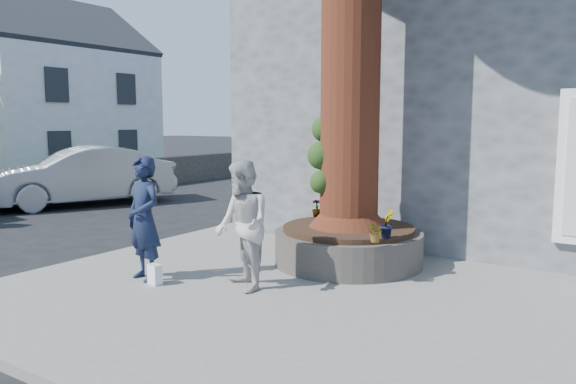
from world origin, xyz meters
The scene contains 14 objects.
ground centered at (0.00, 0.00, 0.00)m, with size 120.00×120.00×0.00m, color black.
pavement centered at (1.50, 1.00, 0.06)m, with size 9.00×8.00×0.12m, color slate.
yellow_line centered at (-3.05, 1.00, 0.00)m, with size 0.10×30.00×0.01m, color yellow.
stone_shop centered at (2.50, 7.20, 3.16)m, with size 10.30×8.30×6.30m.
planter centered at (0.80, 2.00, 0.41)m, with size 2.30×2.30×0.60m.
cottage_far centered at (-16.50, 8.00, 3.79)m, with size 7.30×7.40×8.75m.
man centered at (-1.19, -0.36, 0.99)m, with size 0.64×0.42×1.75m, color #131C35.
woman centered at (0.25, 0.02, 0.98)m, with size 0.84×0.65×1.73m, color #BAB8B2.
shopping_bag centered at (-0.90, -0.47, 0.26)m, with size 0.20×0.12×0.28m, color white.
car_silver centered at (-8.63, 4.12, 0.82)m, with size 1.73×4.96×1.63m, color #9C9FA3.
plant_a centered at (0.44, 2.13, 0.90)m, with size 0.19×0.13×0.36m, color gray.
plant_b centered at (1.65, 1.51, 0.92)m, with size 0.22×0.22×0.41m, color gray.
plant_c centered at (-0.05, 2.47, 0.87)m, with size 0.17×0.17×0.30m, color gray.
plant_d centered at (1.65, 1.15, 0.85)m, with size 0.24×0.21×0.27m, color gray.
Camera 1 is at (4.75, -5.71, 2.35)m, focal length 35.00 mm.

